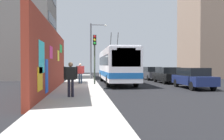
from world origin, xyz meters
name	(u,v)px	position (x,y,z in m)	size (l,w,h in m)	color
ground_plane	(99,87)	(0.00, 0.00, 0.00)	(80.00, 80.00, 0.00)	black
sidewalk_slab	(80,86)	(0.00, 1.60, 0.07)	(48.00, 3.20, 0.15)	#ADA8A0
graffiti_wall	(52,60)	(-3.36, 3.35, 2.10)	(15.31, 0.32, 4.21)	maroon
building_far_left	(22,15)	(12.98, 9.20, 8.25)	(9.39, 7.72, 16.50)	gray
building_far_right	(209,26)	(14.31, -17.00, 7.61)	(8.09, 6.65, 15.22)	gray
city_bus	(116,65)	(3.16, -1.80, 1.82)	(11.47, 2.55, 5.05)	silver
parked_car_navy	(193,78)	(-2.27, -7.00, 0.83)	(4.61, 1.74, 1.58)	navy
parked_car_black	(168,75)	(3.52, -7.00, 0.84)	(4.60, 1.87, 1.58)	black
parked_car_dark_gray	(152,73)	(9.23, -7.00, 0.84)	(4.65, 1.91, 1.58)	#38383D
pedestrian_near_wall	(71,76)	(-7.43, 1.92, 1.21)	(0.24, 0.70, 1.78)	#1E1E2D
pedestrian_midblock	(80,72)	(1.84, 1.58, 1.21)	(0.24, 0.71, 1.79)	#2D3F59
traffic_light	(95,51)	(0.77, 0.35, 2.98)	(0.49, 0.28, 4.20)	#2D382D
street_lamp	(93,47)	(9.20, 0.22, 3.95)	(0.44, 1.99, 6.57)	#4C4C51
curbside_puddle	(108,89)	(-1.55, -0.60, 0.00)	(1.28, 1.28, 0.00)	black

